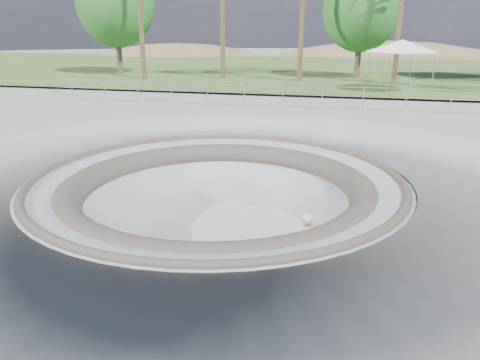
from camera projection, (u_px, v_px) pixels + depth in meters
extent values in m
plane|color=#999994|center=(217.00, 178.00, 12.90)|extent=(180.00, 180.00, 0.00)
torus|color=#999994|center=(218.00, 243.00, 13.52)|extent=(14.00, 14.00, 4.00)
cylinder|color=#999994|center=(218.00, 242.00, 13.51)|extent=(6.60, 6.60, 0.10)
torus|color=#4B453C|center=(217.00, 178.00, 12.91)|extent=(10.24, 10.24, 0.24)
torus|color=#4B453C|center=(217.00, 193.00, 13.04)|extent=(8.91, 8.91, 0.81)
cube|color=#405723|center=(317.00, 69.00, 44.26)|extent=(180.00, 36.00, 0.12)
ellipsoid|color=brown|center=(179.00, 100.00, 70.61)|extent=(50.40, 36.00, 23.40)
ellipsoid|color=brown|center=(383.00, 111.00, 69.03)|extent=(61.60, 44.00, 28.60)
cylinder|color=#989CA1|center=(283.00, 85.00, 23.63)|extent=(25.00, 0.05, 0.05)
cylinder|color=#989CA1|center=(283.00, 94.00, 23.77)|extent=(25.00, 0.05, 0.05)
cube|color=olive|center=(306.00, 277.00, 11.37)|extent=(0.81, 0.39, 0.02)
cylinder|color=#ABACB0|center=(306.00, 278.00, 11.38)|extent=(0.07, 0.17, 0.03)
cylinder|color=#ABACB0|center=(306.00, 278.00, 11.38)|extent=(0.07, 0.17, 0.03)
cylinder|color=silver|center=(306.00, 279.00, 11.38)|extent=(0.07, 0.04, 0.06)
cylinder|color=silver|center=(306.00, 279.00, 11.38)|extent=(0.07, 0.04, 0.06)
cylinder|color=silver|center=(306.00, 279.00, 11.38)|extent=(0.07, 0.04, 0.06)
cylinder|color=silver|center=(306.00, 279.00, 11.38)|extent=(0.07, 0.04, 0.06)
imported|color=#DEA590|center=(308.00, 246.00, 11.11)|extent=(0.56, 0.69, 1.65)
cylinder|color=#989CA1|center=(376.00, 74.00, 27.14)|extent=(0.06, 0.06, 2.20)
cylinder|color=#989CA1|center=(427.00, 75.00, 26.52)|extent=(0.06, 0.06, 2.20)
cylinder|color=#989CA1|center=(374.00, 70.00, 29.73)|extent=(0.06, 0.06, 2.20)
cylinder|color=#989CA1|center=(421.00, 71.00, 29.11)|extent=(0.06, 0.06, 2.20)
cube|color=silver|center=(401.00, 52.00, 27.75)|extent=(3.89, 3.89, 0.08)
cone|color=silver|center=(402.00, 46.00, 27.64)|extent=(5.51, 5.51, 0.70)
cylinder|color=brown|center=(140.00, 3.00, 33.28)|extent=(0.36, 0.36, 10.91)
cylinder|color=brown|center=(222.00, 14.00, 33.94)|extent=(0.36, 0.36, 9.36)
cylinder|color=brown|center=(302.00, 0.00, 31.74)|extent=(0.36, 0.36, 11.16)
cylinder|color=brown|center=(400.00, 18.00, 30.31)|extent=(0.36, 0.36, 8.72)
cylinder|color=brown|center=(118.00, 42.00, 38.17)|extent=(0.44, 0.44, 5.29)
ellipsoid|color=#286020|center=(115.00, 3.00, 37.23)|extent=(6.32, 5.74, 6.89)
cylinder|color=brown|center=(359.00, 47.00, 34.92)|extent=(0.44, 0.44, 4.74)
ellipsoid|color=#286020|center=(362.00, 9.00, 34.08)|extent=(5.66, 5.15, 6.18)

